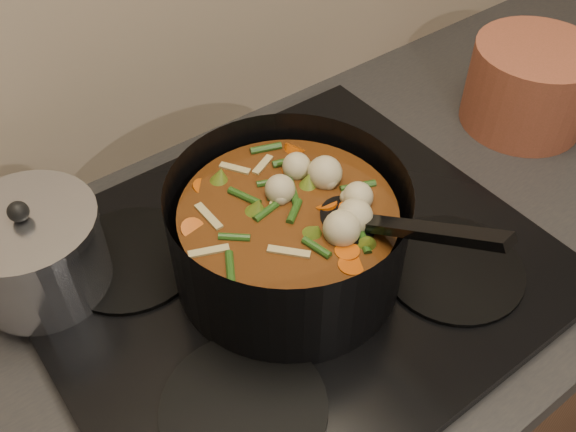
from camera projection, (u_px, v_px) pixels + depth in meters
stovetop at (291, 268)px, 0.83m from camera, size 0.62×0.54×0.03m
stockpot at (289, 235)px, 0.77m from camera, size 0.29×0.38×0.21m
saucepan at (35, 252)px, 0.76m from camera, size 0.17×0.17×0.14m
terracotta_crock at (529, 86)px, 1.02m from camera, size 0.26×0.26×0.14m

